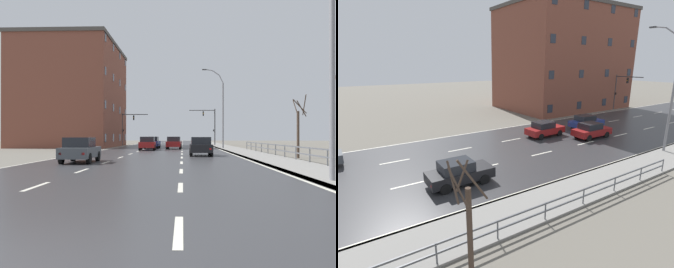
{
  "view_description": "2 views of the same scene",
  "coord_description": "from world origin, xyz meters",
  "views": [
    {
      "loc": [
        2.4,
        -4.38,
        1.66
      ],
      "look_at": [
        -0.06,
        57.4,
        1.98
      ],
      "focal_mm": 39.54,
      "sensor_mm": 36.0,
      "label": 1
    },
    {
      "loc": [
        18.12,
        20.68,
        7.41
      ],
      "look_at": [
        0.0,
        32.29,
        1.49
      ],
      "focal_mm": 27.85,
      "sensor_mm": 36.0,
      "label": 2
    }
  ],
  "objects": [
    {
      "name": "traffic_signal_left",
      "position": [
        -7.09,
        58.17,
        3.65
      ],
      "size": [
        4.47,
        0.36,
        5.57
      ],
      "color": "#38383A",
      "rests_on": "ground"
    },
    {
      "name": "street_lamp_midground",
      "position": [
        7.4,
        43.48,
        5.03
      ],
      "size": [
        2.78,
        0.24,
        10.34
      ],
      "color": "slate",
      "rests_on": "ground"
    },
    {
      "name": "car_near_left",
      "position": [
        1.31,
        41.73,
        0.8
      ],
      "size": [
        1.95,
        4.16,
        1.57
      ],
      "rotation": [
        0.0,
        0.0,
        -0.03
      ],
      "color": "maroon",
      "rests_on": "ground"
    },
    {
      "name": "car_far_right",
      "position": [
        -1.65,
        38.09,
        0.8
      ],
      "size": [
        1.93,
        4.15,
        1.57
      ],
      "rotation": [
        0.0,
        0.0,
        0.03
      ],
      "color": "maroon",
      "rests_on": "ground"
    },
    {
      "name": "brick_building",
      "position": [
        -14.68,
        52.83,
        7.95
      ],
      "size": [
        13.85,
        19.7,
        15.88
      ],
      "color": "brown",
      "rests_on": "ground"
    },
    {
      "name": "guardrail",
      "position": [
        9.85,
        21.57,
        0.71
      ],
      "size": [
        0.07,
        34.65,
        1.0
      ],
      "color": "#515459",
      "rests_on": "ground"
    },
    {
      "name": "car_distant",
      "position": [
        3.9,
        26.33,
        0.8
      ],
      "size": [
        1.85,
        4.11,
        1.57
      ],
      "rotation": [
        0.0,
        0.0,
        -0.0
      ],
      "color": "black",
      "rests_on": "ground"
    },
    {
      "name": "bare_tree_mid",
      "position": [
        11.1,
        23.7,
        2.11
      ],
      "size": [
        1.09,
        1.03,
        4.74
      ],
      "color": "#423328",
      "rests_on": "ground"
    },
    {
      "name": "road_asphalt_strip",
      "position": [
        0.0,
        60.0,
        0.01
      ],
      "size": [
        14.0,
        120.0,
        0.03
      ],
      "color": "#303033",
      "rests_on": "ground"
    },
    {
      "name": "car_mid_centre",
      "position": [
        -1.62,
        44.33,
        0.8
      ],
      "size": [
        1.98,
        4.18,
        1.57
      ],
      "rotation": [
        0.0,
        0.0,
        -0.05
      ],
      "color": "navy",
      "rests_on": "ground"
    },
    {
      "name": "ground_plane",
      "position": [
        0.0,
        48.0,
        -0.06
      ],
      "size": [
        160.0,
        160.0,
        0.12
      ],
      "color": "#666056"
    }
  ]
}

